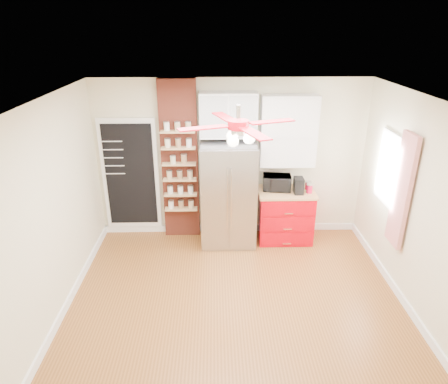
{
  "coord_description": "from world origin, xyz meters",
  "views": [
    {
      "loc": [
        -0.27,
        -4.4,
        3.49
      ],
      "look_at": [
        -0.14,
        0.9,
        1.23
      ],
      "focal_mm": 32.0,
      "sensor_mm": 36.0,
      "label": 1
    }
  ],
  "objects_px": {
    "ceiling_fan": "(238,125)",
    "canister_left": "(309,189)",
    "toaster_oven": "(277,183)",
    "red_cabinet": "(285,215)",
    "pantry_jar_oats": "(173,160)",
    "coffee_maker": "(299,186)",
    "fridge": "(228,194)"
  },
  "relations": [
    {
      "from": "fridge",
      "to": "toaster_oven",
      "type": "xyz_separation_m",
      "value": [
        0.81,
        0.12,
        0.15
      ]
    },
    {
      "from": "coffee_maker",
      "to": "toaster_oven",
      "type": "bearing_deg",
      "value": 156.48
    },
    {
      "from": "red_cabinet",
      "to": "ceiling_fan",
      "type": "height_order",
      "value": "ceiling_fan"
    },
    {
      "from": "red_cabinet",
      "to": "toaster_oven",
      "type": "relative_size",
      "value": 2.06
    },
    {
      "from": "fridge",
      "to": "ceiling_fan",
      "type": "bearing_deg",
      "value": -88.24
    },
    {
      "from": "coffee_maker",
      "to": "pantry_jar_oats",
      "type": "distance_m",
      "value": 2.09
    },
    {
      "from": "fridge",
      "to": "canister_left",
      "type": "bearing_deg",
      "value": -1.11
    },
    {
      "from": "fridge",
      "to": "red_cabinet",
      "type": "bearing_deg",
      "value": 2.95
    },
    {
      "from": "pantry_jar_oats",
      "to": "red_cabinet",
      "type": "bearing_deg",
      "value": -2.32
    },
    {
      "from": "coffee_maker",
      "to": "red_cabinet",
      "type": "bearing_deg",
      "value": 155.24
    },
    {
      "from": "toaster_oven",
      "to": "pantry_jar_oats",
      "type": "relative_size",
      "value": 3.68
    },
    {
      "from": "fridge",
      "to": "pantry_jar_oats",
      "type": "height_order",
      "value": "fridge"
    },
    {
      "from": "red_cabinet",
      "to": "pantry_jar_oats",
      "type": "relative_size",
      "value": 7.58
    },
    {
      "from": "ceiling_fan",
      "to": "canister_left",
      "type": "relative_size",
      "value": 10.16
    },
    {
      "from": "fridge",
      "to": "pantry_jar_oats",
      "type": "bearing_deg",
      "value": 172.02
    },
    {
      "from": "fridge",
      "to": "pantry_jar_oats",
      "type": "xyz_separation_m",
      "value": [
        -0.9,
        0.13,
        0.56
      ]
    },
    {
      "from": "ceiling_fan",
      "to": "canister_left",
      "type": "xyz_separation_m",
      "value": [
        1.28,
        1.6,
        -1.45
      ]
    },
    {
      "from": "red_cabinet",
      "to": "fridge",
      "type": "bearing_deg",
      "value": -177.05
    },
    {
      "from": "toaster_oven",
      "to": "red_cabinet",
      "type": "bearing_deg",
      "value": -17.3
    },
    {
      "from": "red_cabinet",
      "to": "coffee_maker",
      "type": "distance_m",
      "value": 0.61
    },
    {
      "from": "canister_left",
      "to": "coffee_maker",
      "type": "bearing_deg",
      "value": -177.35
    },
    {
      "from": "coffee_maker",
      "to": "canister_left",
      "type": "relative_size",
      "value": 1.91
    },
    {
      "from": "coffee_maker",
      "to": "canister_left",
      "type": "height_order",
      "value": "coffee_maker"
    },
    {
      "from": "toaster_oven",
      "to": "pantry_jar_oats",
      "type": "height_order",
      "value": "pantry_jar_oats"
    },
    {
      "from": "fridge",
      "to": "ceiling_fan",
      "type": "relative_size",
      "value": 1.25
    },
    {
      "from": "ceiling_fan",
      "to": "pantry_jar_oats",
      "type": "relative_size",
      "value": 11.28
    },
    {
      "from": "pantry_jar_oats",
      "to": "ceiling_fan",
      "type": "bearing_deg",
      "value": -61.69
    },
    {
      "from": "red_cabinet",
      "to": "toaster_oven",
      "type": "bearing_deg",
      "value": 157.0
    },
    {
      "from": "red_cabinet",
      "to": "canister_left",
      "type": "xyz_separation_m",
      "value": [
        0.36,
        -0.08,
        0.52
      ]
    },
    {
      "from": "toaster_oven",
      "to": "canister_left",
      "type": "bearing_deg",
      "value": -9.75
    },
    {
      "from": "red_cabinet",
      "to": "ceiling_fan",
      "type": "xyz_separation_m",
      "value": [
        -0.92,
        -1.68,
        1.97
      ]
    },
    {
      "from": "fridge",
      "to": "ceiling_fan",
      "type": "distance_m",
      "value": 2.25
    }
  ]
}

